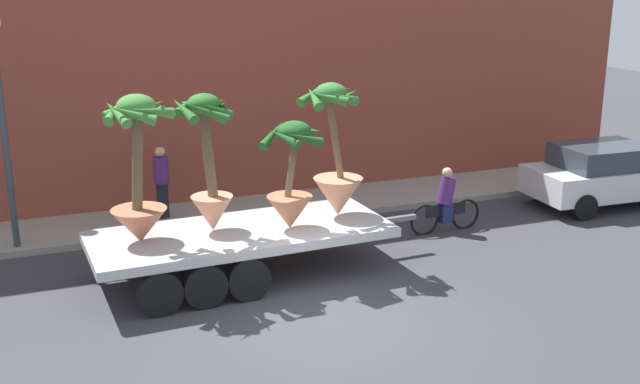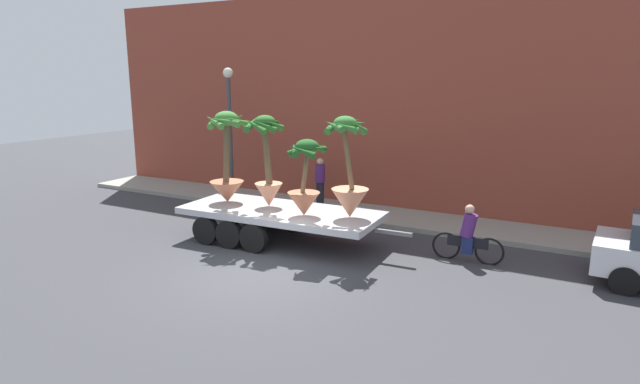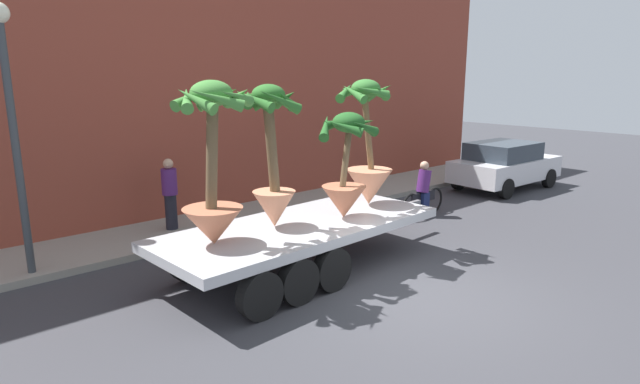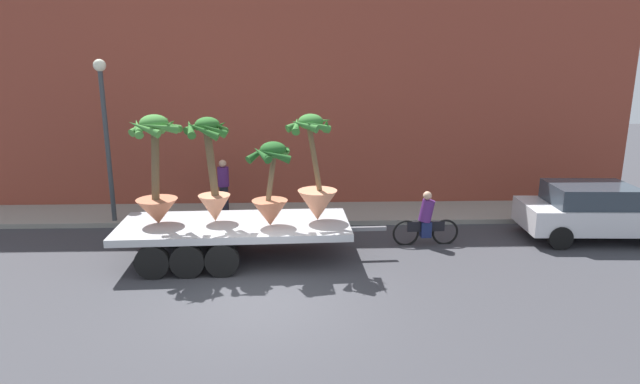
% 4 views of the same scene
% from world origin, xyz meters
% --- Properties ---
extents(ground_plane, '(60.00, 60.00, 0.00)m').
position_xyz_m(ground_plane, '(0.00, 0.00, 0.00)').
color(ground_plane, '#38383D').
extents(sidewalk, '(24.00, 2.20, 0.15)m').
position_xyz_m(sidewalk, '(0.00, 6.10, 0.07)').
color(sidewalk, gray).
rests_on(sidewalk, ground).
extents(building_facade, '(24.00, 1.20, 7.54)m').
position_xyz_m(building_facade, '(0.00, 7.80, 3.77)').
color(building_facade, brown).
rests_on(building_facade, ground).
extents(flatbed_trailer, '(6.79, 2.55, 0.98)m').
position_xyz_m(flatbed_trailer, '(-1.12, 2.26, 0.76)').
color(flatbed_trailer, '#B7BABF').
rests_on(flatbed_trailer, ground).
extents(potted_palm_rear, '(1.21, 1.25, 2.09)m').
position_xyz_m(potted_palm_rear, '(0.09, 2.04, 1.90)').
color(potted_palm_rear, '#B26647').
rests_on(potted_palm_rear, flatbed_trailer).
extents(potted_palm_middle, '(1.27, 1.33, 2.72)m').
position_xyz_m(potted_palm_middle, '(-2.73, 2.27, 2.18)').
color(potted_palm_middle, '#B26647').
rests_on(potted_palm_middle, flatbed_trailer).
extents(potted_palm_front, '(1.14, 1.14, 2.64)m').
position_xyz_m(potted_palm_front, '(-1.41, 2.43, 2.24)').
color(potted_palm_front, tan).
rests_on(potted_palm_front, flatbed_trailer).
extents(potted_palm_extra, '(1.32, 1.26, 2.71)m').
position_xyz_m(potted_palm_extra, '(1.19, 2.46, 2.00)').
color(potted_palm_extra, tan).
rests_on(potted_palm_extra, flatbed_trailer).
extents(cyclist, '(1.84, 0.36, 1.54)m').
position_xyz_m(cyclist, '(4.23, 3.23, 0.67)').
color(cyclist, black).
rests_on(cyclist, ground).
extents(parked_car, '(4.13, 2.10, 1.58)m').
position_xyz_m(parked_car, '(9.07, 3.57, 0.83)').
color(parked_car, silver).
rests_on(parked_car, ground).
extents(pedestrian_near_gate, '(0.36, 0.36, 1.71)m').
position_xyz_m(pedestrian_near_gate, '(-1.68, 6.16, 1.04)').
color(pedestrian_near_gate, black).
rests_on(pedestrian_near_gate, sidewalk).
extents(street_lamp, '(0.36, 0.36, 4.83)m').
position_xyz_m(street_lamp, '(-4.94, 5.30, 3.23)').
color(street_lamp, '#383D42').
rests_on(street_lamp, sidewalk).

